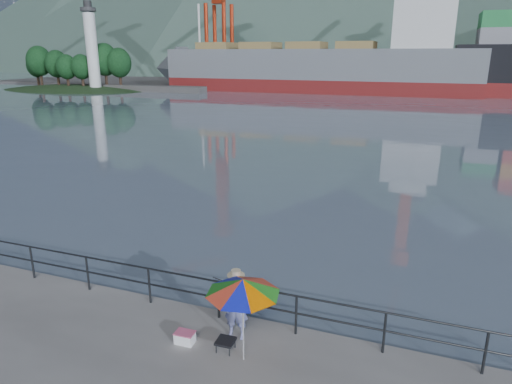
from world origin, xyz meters
TOP-DOWN VIEW (x-y plane):
  - harbor_water at (0.00, 130.00)m, footprint 500.00×280.00m
  - far_dock at (10.00, 93.00)m, footprint 200.00×40.00m
  - guardrail at (0.00, 1.70)m, footprint 22.00×0.06m
  - lighthouse_islet at (-54.97, 61.99)m, footprint 48.00×26.40m
  - fisherman at (3.74, 1.10)m, footprint 0.62×0.45m
  - beach_umbrella at (4.20, 0.39)m, footprint 1.87×1.87m
  - folding_stool at (3.71, 0.54)m, footprint 0.42×0.42m
  - cooler_bag at (2.72, 0.47)m, footprint 0.44×0.30m
  - fishing_rod at (3.50, 1.81)m, footprint 0.57×1.64m
  - bulk_carrier at (-9.66, 73.19)m, footprint 53.43×9.25m

SIDE VIEW (x-z plane):
  - harbor_water at x=0.00m, z-range 0.00..0.00m
  - far_dock at x=10.00m, z-range -0.20..0.20m
  - fishing_rod at x=3.50m, z-range -0.61..0.61m
  - cooler_bag at x=2.72m, z-range 0.00..0.25m
  - folding_stool at x=3.71m, z-range 0.01..0.27m
  - lighthouse_islet at x=-54.97m, z-range -9.34..9.86m
  - guardrail at x=0.00m, z-range 0.01..1.03m
  - fisherman at x=3.74m, z-range 0.00..1.57m
  - beach_umbrella at x=4.20m, z-range 0.80..2.73m
  - bulk_carrier at x=-9.66m, z-range -3.15..11.35m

